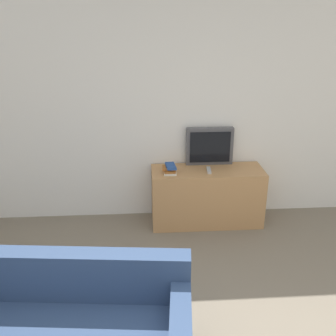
# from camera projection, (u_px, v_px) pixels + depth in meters

# --- Properties ---
(wall_back) EXTENTS (9.00, 0.06, 2.60)m
(wall_back) POSITION_uv_depth(u_px,v_px,m) (175.00, 112.00, 4.56)
(wall_back) COLOR white
(wall_back) RESTS_ON ground_plane
(tv_stand) EXTENTS (1.30, 0.48, 0.68)m
(tv_stand) POSITION_uv_depth(u_px,v_px,m) (207.00, 196.00, 4.67)
(tv_stand) COLOR tan
(tv_stand) RESTS_ON ground_plane
(television) EXTENTS (0.56, 0.09, 0.45)m
(television) POSITION_uv_depth(u_px,v_px,m) (210.00, 146.00, 4.65)
(television) COLOR #4C4C51
(television) RESTS_ON tv_stand
(book_stack) EXTENTS (0.16, 0.23, 0.09)m
(book_stack) POSITION_uv_depth(u_px,v_px,m) (170.00, 169.00, 4.44)
(book_stack) COLOR silver
(book_stack) RESTS_ON tv_stand
(remote_on_stand) EXTENTS (0.06, 0.18, 0.02)m
(remote_on_stand) POSITION_uv_depth(u_px,v_px,m) (209.00, 170.00, 4.50)
(remote_on_stand) COLOR #B7B7B7
(remote_on_stand) RESTS_ON tv_stand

